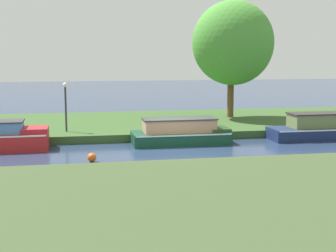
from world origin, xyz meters
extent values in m
plane|color=navy|center=(0.00, 0.00, 0.00)|extent=(120.00, 120.00, 0.00)
cube|color=#345326|center=(0.00, 7.00, 0.20)|extent=(72.00, 10.00, 0.40)
cube|color=#394929|center=(0.00, -9.00, 0.20)|extent=(72.00, 10.00, 0.40)
cube|color=#14412A|center=(0.53, 1.20, 0.30)|extent=(4.72, 1.80, 0.60)
cube|color=silver|center=(0.53, 1.20, 0.56)|extent=(4.63, 1.83, 0.07)
cube|color=tan|center=(0.46, 1.20, 0.91)|extent=(3.45, 1.36, 0.61)
cube|color=#323532|center=(0.46, 1.20, 1.24)|extent=(3.55, 1.44, 0.06)
cube|color=#26431F|center=(2.42, 1.20, 0.69)|extent=(0.94, 1.51, 0.16)
cube|color=navy|center=(7.40, 1.20, 0.31)|extent=(4.31, 1.67, 0.62)
cube|color=white|center=(7.40, 1.20, 0.58)|extent=(4.22, 1.70, 0.07)
cube|color=olive|center=(7.75, 1.20, 0.96)|extent=(2.89, 1.27, 0.68)
cube|color=#2E2829|center=(7.75, 1.20, 1.34)|extent=(2.99, 1.34, 0.06)
cube|color=#A9232C|center=(-6.31, 1.20, 0.90)|extent=(1.16, 1.45, 0.23)
cylinder|color=brown|center=(5.17, 7.63, 2.01)|extent=(0.40, 0.40, 3.21)
ellipsoid|color=#4B9637|center=(5.17, 7.32, 5.04)|extent=(5.09, 4.32, 5.19)
cylinder|color=#333338|center=(-4.95, 3.61, 1.54)|extent=(0.10, 0.10, 2.28)
sphere|color=white|center=(-4.95, 3.61, 2.80)|extent=(0.24, 0.24, 0.24)
cylinder|color=brown|center=(1.08, 2.35, 0.77)|extent=(0.15, 0.15, 0.74)
sphere|color=#E55919|center=(-3.87, -2.03, 0.18)|extent=(0.37, 0.37, 0.37)
camera|label=1|loc=(-4.48, -21.47, 4.29)|focal=51.71mm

